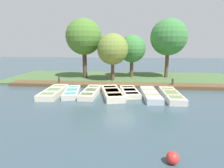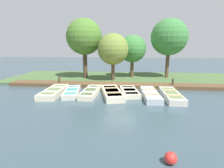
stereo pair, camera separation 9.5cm
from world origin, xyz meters
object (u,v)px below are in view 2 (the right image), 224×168
rowboat_1 (72,92)px  park_tree_center (132,49)px  rowboat_0 (54,92)px  mooring_post_far (173,83)px  rowboat_5 (150,94)px  rowboat_6 (171,95)px  rowboat_3 (112,93)px  rowboat_4 (130,92)px  rowboat_2 (91,92)px  mooring_post_near (59,81)px  buoy (171,158)px  park_tree_left (113,49)px  park_tree_right (169,37)px  park_tree_far_left (84,37)px

rowboat_1 → park_tree_center: park_tree_center is taller
rowboat_0 → mooring_post_far: 9.53m
rowboat_5 → park_tree_center: 7.79m
rowboat_5 → rowboat_6: size_ratio=1.00×
rowboat_5 → mooring_post_far: (-2.85, 2.16, 0.22)m
rowboat_1 → mooring_post_far: (-2.62, 7.80, 0.24)m
rowboat_0 → rowboat_3: bearing=87.3°
rowboat_4 → mooring_post_far: mooring_post_far is taller
rowboat_2 → mooring_post_near: (-2.55, -3.39, 0.24)m
mooring_post_near → buoy: (9.89, 7.45, -0.24)m
rowboat_4 → park_tree_left: (-4.27, -1.63, 2.99)m
rowboat_1 → park_tree_right: 11.53m
rowboat_4 → rowboat_5: bearing=53.8°
rowboat_1 → park_tree_center: (-6.88, 4.45, 2.97)m
rowboat_3 → rowboat_5: (0.11, 2.68, -0.01)m
rowboat_1 → park_tree_right: size_ratio=0.53×
mooring_post_near → buoy: size_ratio=2.22×
rowboat_2 → mooring_post_far: (-2.55, 6.42, 0.24)m
rowboat_5 → mooring_post_far: 3.58m
rowboat_1 → park_tree_right: bearing=119.4°
rowboat_6 → mooring_post_near: (-2.90, -9.04, 0.22)m
rowboat_2 → rowboat_3: bearing=83.8°
rowboat_3 → park_tree_left: (-4.88, -0.38, 2.94)m
mooring_post_near → park_tree_far_left: 5.34m
park_tree_center → rowboat_3: bearing=-12.0°
rowboat_0 → buoy: bearing=40.3°
rowboat_0 → buoy: size_ratio=9.50×
rowboat_0 → park_tree_right: bearing=123.8°
rowboat_4 → rowboat_6: bearing=65.3°
rowboat_4 → park_tree_left: bearing=-168.8°
rowboat_5 → buoy: 7.04m
park_tree_left → park_tree_center: (-2.13, 1.87, 0.00)m
rowboat_0 → rowboat_1: 1.32m
rowboat_0 → rowboat_4: bearing=93.5°
mooring_post_far → park_tree_right: (-4.37, 0.37, 3.91)m
rowboat_5 → park_tree_far_left: park_tree_far_left is taller
rowboat_3 → park_tree_center: size_ratio=0.81×
rowboat_0 → rowboat_1: rowboat_0 is taller
rowboat_4 → park_tree_far_left: bearing=-148.9°
mooring_post_near → rowboat_6: bearing=72.2°
rowboat_0 → park_tree_left: size_ratio=0.77×
rowboat_5 → buoy: bearing=-4.9°
rowboat_4 → park_tree_center: size_ratio=0.65×
rowboat_1 → buoy: (7.27, 5.44, 0.01)m
park_tree_left → park_tree_center: bearing=138.7°
rowboat_3 → mooring_post_far: bearing=105.7°
rowboat_1 → rowboat_2: size_ratio=0.97×
rowboat_2 → rowboat_1: bearing=-86.4°
park_tree_center → rowboat_1: bearing=-32.9°
rowboat_2 → rowboat_3: (0.19, 1.59, 0.03)m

